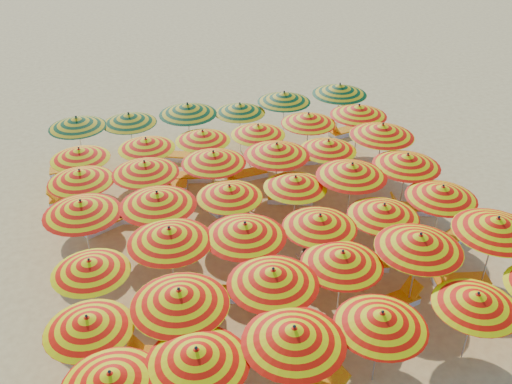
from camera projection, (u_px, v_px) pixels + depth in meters
ground at (260, 238)px, 19.78m from camera, size 120.00×120.00×0.00m
umbrella_0 at (111, 380)px, 12.03m from camera, size 2.87×2.87×2.38m
umbrella_1 at (197, 356)px, 12.44m from camera, size 3.06×3.06×2.49m
umbrella_2 at (294, 335)px, 12.88m from camera, size 3.11×3.11×2.57m
umbrella_3 at (381, 319)px, 13.50m from camera, size 2.80×2.80×2.41m
umbrella_4 at (477, 300)px, 14.19m from camera, size 2.19×2.19×2.31m
umbrella_6 at (88, 323)px, 13.52m from camera, size 2.46×2.46×2.30m
umbrella_7 at (179, 297)px, 13.88m from camera, size 3.26×3.26×2.62m
umbrella_8 at (273, 277)px, 14.61m from camera, size 2.51×2.51×2.56m
umbrella_9 at (342, 258)px, 15.44m from camera, size 2.62×2.62×2.42m
umbrella_10 at (420, 242)px, 15.78m from camera, size 2.82×2.82×2.62m
umbrella_11 at (497, 225)px, 16.44m from camera, size 3.02×3.02×2.64m
umbrella_12 at (90, 266)px, 15.36m from camera, size 2.23×2.23×2.27m
umbrella_13 at (170, 235)px, 16.08m from camera, size 3.21×3.21×2.60m
umbrella_14 at (245, 230)px, 16.34m from camera, size 3.03×3.03×2.56m
umbrella_15 at (320, 221)px, 16.95m from camera, size 2.59×2.59×2.41m
umbrella_16 at (384, 211)px, 17.51m from camera, size 2.59×2.59×2.37m
umbrella_17 at (442, 192)px, 18.28m from camera, size 2.58×2.58×2.45m
umbrella_18 at (81, 208)px, 17.35m from camera, size 2.44×2.44×2.56m
umbrella_19 at (157, 199)px, 17.71m from camera, size 3.16×3.16×2.58m
umbrella_20 at (230, 191)px, 18.53m from camera, size 2.61×2.61×2.32m
umbrella_21 at (295, 182)px, 19.08m from camera, size 2.62×2.62×2.30m
umbrella_22 at (352, 170)px, 19.28m from camera, size 2.99×2.99×2.58m
umbrella_23 at (407, 160)px, 19.93m from camera, size 2.40×2.40×2.54m
umbrella_24 at (80, 176)px, 19.25m from camera, size 2.81×2.81×2.39m
umbrella_25 at (145, 168)px, 19.61m from camera, size 3.05×3.05×2.47m
umbrella_26 at (213, 158)px, 20.24m from camera, size 2.71×2.71×2.46m
umbrella_27 at (277, 150)px, 20.58m from camera, size 2.68×2.68×2.56m
umbrella_28 at (328, 145)px, 21.38m from camera, size 2.29×2.29×2.28m
umbrella_29 at (382, 130)px, 21.78m from camera, size 3.30×3.30×2.64m
umbrella_30 at (80, 154)px, 20.78m from camera, size 2.56×2.56×2.31m
umbrella_31 at (146, 143)px, 21.50m from camera, size 2.46×2.46×2.30m
umbrella_32 at (203, 136)px, 22.07m from camera, size 2.40×2.40×2.29m
umbrella_33 at (258, 130)px, 22.47m from camera, size 2.52×2.52×2.31m
umbrella_34 at (308, 119)px, 23.20m from camera, size 2.76×2.76×2.39m
umbrella_35 at (359, 110)px, 23.63m from camera, size 3.05×3.05×2.51m
umbrella_36 at (77, 122)px, 22.80m from camera, size 2.95×2.95×2.44m
umbrella_37 at (129, 118)px, 23.28m from camera, size 2.57×2.57×2.36m
umbrella_38 at (188, 109)px, 23.65m from camera, size 3.20×3.20×2.56m
umbrella_39 at (240, 108)px, 24.26m from camera, size 2.30×2.30×2.31m
umbrella_40 at (284, 97)px, 24.92m from camera, size 3.03×3.03×2.48m
umbrella_41 at (340, 89)px, 25.39m from camera, size 2.82×2.82×2.61m
lounger_1 at (120, 378)px, 14.48m from camera, size 1.76×0.67×0.69m
lounger_2 at (161, 356)px, 15.08m from camera, size 1.83×1.11×0.69m
lounger_3 at (295, 336)px, 15.69m from camera, size 1.83×1.15×0.69m
lounger_4 at (393, 303)px, 16.82m from camera, size 1.81×0.88×0.69m
lounger_5 at (460, 281)px, 17.64m from camera, size 1.82×0.98×0.69m
lounger_6 at (228, 293)px, 17.16m from camera, size 1.82×1.01×0.69m
lounger_7 at (301, 275)px, 17.88m from camera, size 1.80×0.86×0.69m
lounger_8 at (360, 263)px, 18.39m from camera, size 1.83×1.08×0.69m
lounger_9 at (447, 242)px, 19.37m from camera, size 1.82×1.23×0.69m
lounger_10 at (331, 224)px, 20.24m from camera, size 1.77×0.70×0.69m
lounger_11 at (412, 208)px, 21.11m from camera, size 1.83×1.14×0.69m
lounger_12 at (104, 224)px, 20.26m from camera, size 1.82×1.25×0.69m
lounger_13 at (136, 216)px, 20.66m from camera, size 1.83×1.09×0.69m
lounger_14 at (231, 203)px, 21.42m from camera, size 1.82×1.25×0.69m
lounger_15 at (289, 197)px, 21.75m from camera, size 1.83×1.14×0.69m
lounger_16 at (71, 198)px, 21.70m from camera, size 1.74×0.61×0.69m
lounger_17 at (164, 186)px, 22.49m from camera, size 1.82×1.00×0.69m
lounger_18 at (192, 177)px, 23.09m from camera, size 1.82×0.95×0.69m
lounger_19 at (245, 175)px, 23.21m from camera, size 1.78×0.74×0.69m
lounger_20 at (316, 158)px, 24.43m from camera, size 1.79×0.77×0.69m
lounger_21 at (73, 170)px, 23.56m from camera, size 1.75×0.64×0.69m
lounger_22 at (180, 156)px, 24.57m from camera, size 1.82×1.25×0.69m
lounger_23 at (346, 131)px, 26.66m from camera, size 1.81×0.90×0.69m
beachgoer_b at (305, 257)px, 17.84m from camera, size 0.81×0.74×1.34m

